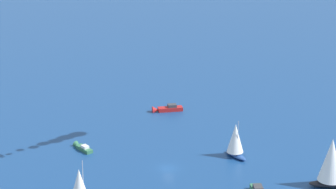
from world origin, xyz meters
TOP-DOWN VIEW (x-y plane):
  - ground_plane at (0.00, 0.00)m, footprint 2000.00×2000.00m
  - sailboat_far_port at (-37.07, -3.57)m, footprint 10.42×6.91m
  - sailboat_inshore at (-13.01, -12.17)m, footprint 7.19×6.14m
  - motorboat_trailing at (24.19, -2.81)m, footprint 6.71×4.89m
  - motorboat_ahead at (14.36, -36.53)m, footprint 8.78×6.62m

SIDE VIEW (x-z plane):
  - ground_plane at x=0.00m, z-range 0.00..0.00m
  - motorboat_trailing at x=24.19m, z-range -0.45..1.51m
  - motorboat_ahead at x=14.36m, z-range -0.59..1.99m
  - sailboat_inshore at x=-13.01m, z-range -0.42..9.17m
  - sailboat_far_port at x=-37.07m, z-range -0.56..12.38m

